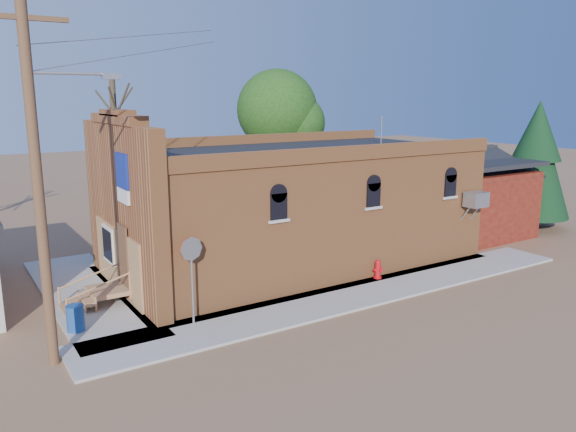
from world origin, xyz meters
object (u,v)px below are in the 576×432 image
brick_bar (289,206)px  utility_pole (40,178)px  fire_hydrant (378,269)px  trash_barrel (75,318)px  stop_sign (191,257)px

brick_bar → utility_pole: utility_pole is taller
fire_hydrant → trash_barrel: 10.53m
fire_hydrant → stop_sign: bearing=-169.7°
utility_pole → fire_hydrant: bearing=3.0°
utility_pole → fire_hydrant: size_ratio=12.73×
fire_hydrant → stop_sign: 7.64m
brick_bar → fire_hydrant: brick_bar is taller
utility_pole → trash_barrel: (0.84, 1.65, -4.31)m
brick_bar → stop_sign: (-5.91, -4.02, -0.21)m
utility_pole → trash_barrel: bearing=62.9°
utility_pole → trash_barrel: size_ratio=11.86×
fire_hydrant → trash_barrel: (-10.48, 1.05, 0.03)m
stop_sign → trash_barrel: (-3.04, 1.37, -1.67)m
trash_barrel → utility_pole: bearing=-117.1°
fire_hydrant → stop_sign: (-7.44, -0.32, 1.70)m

